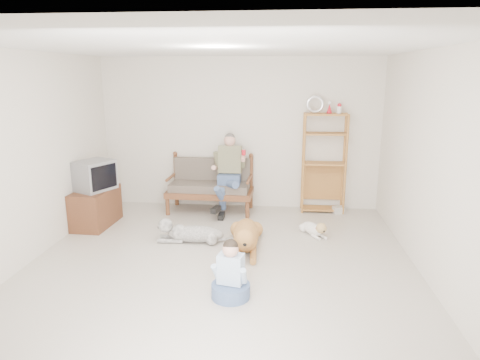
# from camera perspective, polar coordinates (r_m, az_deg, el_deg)

# --- Properties ---
(floor) EXTENTS (5.50, 5.50, 0.00)m
(floor) POSITION_cam_1_polar(r_m,az_deg,el_deg) (5.51, -2.82, -11.94)
(floor) COLOR beige
(floor) RESTS_ON ground
(ceiling) EXTENTS (5.50, 5.50, 0.00)m
(ceiling) POSITION_cam_1_polar(r_m,az_deg,el_deg) (4.96, -3.21, 17.37)
(ceiling) COLOR white
(ceiling) RESTS_ON ground
(wall_back) EXTENTS (5.00, 0.00, 5.00)m
(wall_back) POSITION_cam_1_polar(r_m,az_deg,el_deg) (7.75, -0.05, 6.19)
(wall_back) COLOR beige
(wall_back) RESTS_ON ground
(wall_front) EXTENTS (5.00, 0.00, 5.00)m
(wall_front) POSITION_cam_1_polar(r_m,az_deg,el_deg) (2.50, -12.31, -11.41)
(wall_front) COLOR beige
(wall_front) RESTS_ON ground
(wall_left) EXTENTS (0.00, 5.50, 5.50)m
(wall_left) POSITION_cam_1_polar(r_m,az_deg,el_deg) (5.96, -27.55, 2.18)
(wall_left) COLOR beige
(wall_left) RESTS_ON ground
(wall_right) EXTENTS (0.00, 5.50, 5.50)m
(wall_right) POSITION_cam_1_polar(r_m,az_deg,el_deg) (5.31, 24.75, 1.22)
(wall_right) COLOR beige
(wall_right) RESTS_ON ground
(loveseat) EXTENTS (1.52, 0.74, 0.95)m
(loveseat) POSITION_cam_1_polar(r_m,az_deg,el_deg) (7.66, -3.94, -0.55)
(loveseat) COLOR brown
(loveseat) RESTS_ON ground
(man) EXTENTS (0.53, 0.76, 1.23)m
(man) POSITION_cam_1_polar(r_m,az_deg,el_deg) (7.38, -1.71, 0.20)
(man) COLOR #496087
(man) RESTS_ON loveseat
(etagere) EXTENTS (0.78, 0.34, 2.05)m
(etagere) POSITION_cam_1_polar(r_m,az_deg,el_deg) (7.64, 11.11, 2.36)
(etagere) COLOR #A16F32
(etagere) RESTS_ON ground
(book_stack) EXTENTS (0.22, 0.19, 0.12)m
(book_stack) POSITION_cam_1_polar(r_m,az_deg,el_deg) (7.78, 12.99, -3.91)
(book_stack) COLOR silver
(book_stack) RESTS_ON ground
(tv_stand) EXTENTS (0.55, 0.93, 0.60)m
(tv_stand) POSITION_cam_1_polar(r_m,az_deg,el_deg) (7.32, -18.71, -3.47)
(tv_stand) COLOR brown
(tv_stand) RESTS_ON ground
(crt_tv) EXTENTS (0.66, 0.71, 0.47)m
(crt_tv) POSITION_cam_1_polar(r_m,az_deg,el_deg) (7.17, -18.83, 0.59)
(crt_tv) COLOR slate
(crt_tv) RESTS_ON tv_stand
(wall_outlet) EXTENTS (0.12, 0.02, 0.08)m
(wall_outlet) POSITION_cam_1_polar(r_m,az_deg,el_deg) (8.16, -8.83, -1.11)
(wall_outlet) COLOR white
(wall_outlet) RESTS_ON ground
(golden_retriever) EXTENTS (0.42, 1.49, 0.45)m
(golden_retriever) POSITION_cam_1_polar(r_m,az_deg,el_deg) (6.08, 0.79, -7.45)
(golden_retriever) COLOR #C47F44
(golden_retriever) RESTS_ON ground
(shaggy_dog) EXTENTS (1.19, 0.30, 0.35)m
(shaggy_dog) POSITION_cam_1_polar(r_m,az_deg,el_deg) (6.35, -6.83, -6.98)
(shaggy_dog) COLOR white
(shaggy_dog) RESTS_ON ground
(terrier) EXTENTS (0.40, 0.61, 0.25)m
(terrier) POSITION_cam_1_polar(r_m,az_deg,el_deg) (6.66, 9.93, -6.43)
(terrier) COLOR white
(terrier) RESTS_ON ground
(child) EXTENTS (0.43, 0.43, 0.68)m
(child) POSITION_cam_1_polar(r_m,az_deg,el_deg) (4.81, -1.25, -12.76)
(child) COLOR #496087
(child) RESTS_ON ground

